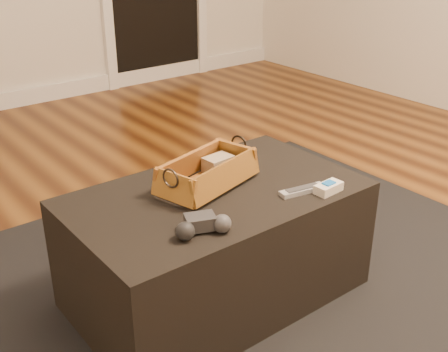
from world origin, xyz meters
TOP-DOWN VIEW (x-y plane):
  - floor at (0.00, 0.00)m, footprint 5.00×5.50m
  - baseboard at (0.00, 2.73)m, footprint 5.00×0.04m
  - area_rug at (-0.16, -0.04)m, footprint 2.60×2.00m
  - ottoman at (-0.16, 0.01)m, footprint 1.00×0.60m
  - tv_remote at (-0.17, 0.04)m, footprint 0.20×0.11m
  - cloth_bundle at (-0.07, 0.11)m, footprint 0.11×0.08m
  - wicker_basket at (-0.15, 0.06)m, footprint 0.41×0.28m
  - game_controller at (-0.36, -0.19)m, footprint 0.18×0.13m
  - silver_remote at (0.07, -0.18)m, footprint 0.17×0.07m
  - cream_gadget at (0.14, -0.23)m, footprint 0.10×0.06m

SIDE VIEW (x-z plane):
  - floor at x=0.00m, z-range -0.01..0.00m
  - area_rug at x=-0.16m, z-range 0.00..0.01m
  - baseboard at x=0.00m, z-range 0.00..0.12m
  - ottoman at x=-0.16m, z-range 0.01..0.43m
  - silver_remote at x=0.07m, z-range 0.43..0.45m
  - cream_gadget at x=0.14m, z-range 0.43..0.47m
  - tv_remote at x=-0.17m, z-range 0.45..0.47m
  - game_controller at x=-0.36m, z-range 0.43..0.49m
  - cloth_bundle at x=-0.07m, z-range 0.45..0.50m
  - wicker_basket at x=-0.15m, z-range 0.41..0.54m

